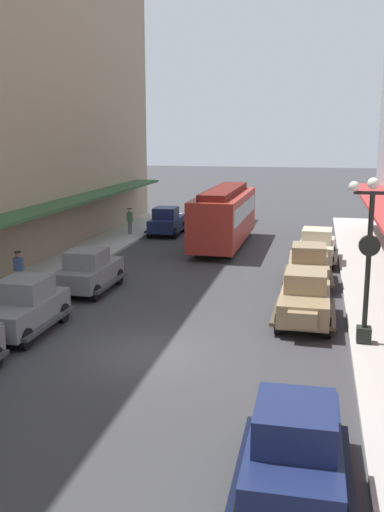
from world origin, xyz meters
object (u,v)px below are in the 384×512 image
parked_car_6 (305,297)px  pedestrian_3 (130,221)px  parked_car_0 (89,270)px  lamp_post_with_clock (369,254)px  parked_car_3 (295,444)px  parked_car_7 (308,264)px  pedestrian_0 (19,270)px  parked_car_1 (317,245)px  fire_hydrant (9,298)px  streetcar (224,214)px  parked_car_5 (23,306)px  parked_car_2 (167,221)px

parked_car_6 → pedestrian_3: 19.41m
parked_car_0 → parked_car_6: bearing=-14.3°
lamp_post_with_clock → parked_car_3: bearing=-102.6°
parked_car_7 → pedestrian_0: 12.43m
parked_car_1 → fire_hydrant: size_ratio=5.26×
parked_car_1 → streetcar: size_ratio=0.45×
parked_car_3 → pedestrian_0: parked_car_3 is taller
lamp_post_with_clock → fire_hydrant: lamp_post_with_clock is taller
parked_car_6 → parked_car_5: bearing=-161.4°
parked_car_1 → parked_car_3: (-0.25, -19.95, 0.00)m
streetcar → pedestrian_0: 13.88m
parked_car_0 → parked_car_7: size_ratio=1.00×
pedestrian_3 → parked_car_2: bearing=24.7°
parked_car_5 → parked_car_7: (9.20, 8.52, 0.00)m
parked_car_0 → parked_car_3: 15.40m
parked_car_5 → streetcar: size_ratio=0.44×
parked_car_6 → pedestrian_3: size_ratio=2.56×
parked_car_1 → parked_car_7: (-0.32, -4.42, 0.00)m
pedestrian_0 → parked_car_2: bearing=81.4°
parked_car_2 → streetcar: 5.44m
parked_car_5 → fire_hydrant: size_ratio=5.20×
parked_car_5 → parked_car_6: bearing=18.6°
parked_car_5 → parked_car_7: same height
parked_car_5 → parked_car_1: bearing=53.6°
parked_car_1 → parked_car_7: size_ratio=1.01×
parked_car_1 → lamp_post_with_clock: lamp_post_with_clock is taller
parked_car_2 → parked_car_3: same height
parked_car_2 → parked_car_1: bearing=-34.7°
streetcar → parked_car_7: bearing=-57.6°
lamp_post_with_clock → pedestrian_3: (-13.48, 17.59, -1.97)m
parked_car_2 → parked_car_0: bearing=-88.5°
parked_car_2 → parked_car_7: bearing=-49.9°
parked_car_2 → parked_car_3: bearing=-70.5°
parked_car_7 → pedestrian_0: (-11.71, -4.16, 0.07)m
parked_car_3 → pedestrian_3: (-11.67, 25.67, 0.07)m
parked_car_0 → streetcar: size_ratio=0.44×
parked_car_0 → streetcar: streetcar is taller
parked_car_0 → pedestrian_3: bearing=100.9°
parked_car_5 → pedestrian_0: (-2.51, 4.36, 0.07)m
parked_car_5 → parked_car_6: size_ratio=1.00×
parked_car_3 → fire_hydrant: size_ratio=5.21×
parked_car_6 → pedestrian_0: parked_car_6 is taller
parked_car_1 → pedestrian_0: 14.78m
parked_car_3 → parked_car_7: bearing=90.3°
parked_car_1 → pedestrian_3: 13.23m
parked_car_3 → parked_car_5: same height
lamp_post_with_clock → fire_hydrant: bearing=175.7°
parked_car_2 → pedestrian_3: bearing=-155.3°
parked_car_1 → parked_car_2: bearing=145.3°
parked_car_7 → lamp_post_with_clock: bearing=-75.8°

